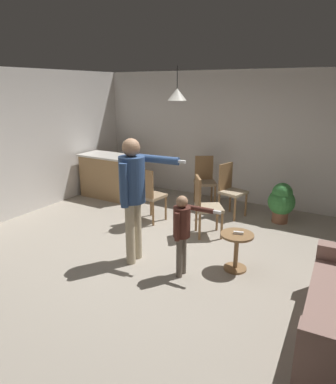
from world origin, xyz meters
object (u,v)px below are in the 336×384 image
object	(u,v)px
dining_chair_by_counter	(205,204)
person_child	(182,227)
spare_remote_on_table	(238,233)
dining_chair_spare	(230,188)
kitchen_counter	(109,176)
person_adult	(133,188)
dining_chair_centre_back	(149,193)
potted_plant_corner	(282,201)
side_table_by_couch	(236,247)
dining_chair_near_wall	(205,179)

from	to	relation	value
dining_chair_by_counter	person_child	bearing A→B (deg)	-22.39
person_child	spare_remote_on_table	size ratio (longest dim) A/B	8.41
spare_remote_on_table	dining_chair_spare	bearing A→B (deg)	113.92
kitchen_counter	person_adult	bearing A→B (deg)	-43.65
dining_chair_centre_back	spare_remote_on_table	bearing A→B (deg)	-16.09
kitchen_counter	potted_plant_corner	world-z (taller)	kitchen_counter
person_adult	potted_plant_corner	size ratio (longest dim) A/B	2.36
dining_chair_by_counter	potted_plant_corner	world-z (taller)	dining_chair_by_counter
dining_chair_by_counter	dining_chair_spare	size ratio (longest dim) A/B	1.00
spare_remote_on_table	dining_chair_by_counter	bearing A→B (deg)	136.67
side_table_by_couch	person_adult	xyz separation A→B (m)	(-1.31, -0.48, 0.75)
dining_chair_centre_back	person_child	bearing A→B (deg)	-36.58
kitchen_counter	person_adult	size ratio (longest dim) A/B	0.72
kitchen_counter	dining_chair_near_wall	world-z (taller)	dining_chair_near_wall
person_adult	dining_chair_by_counter	size ratio (longest dim) A/B	1.74
side_table_by_couch	dining_chair_centre_back	bearing A→B (deg)	156.47
side_table_by_couch	dining_chair_centre_back	distance (m)	2.15
dining_chair_by_counter	dining_chair_spare	bearing A→B (deg)	144.05
dining_chair_near_wall	spare_remote_on_table	distance (m)	2.76
side_table_by_couch	dining_chair_by_counter	bearing A→B (deg)	136.10
dining_chair_spare	spare_remote_on_table	bearing A→B (deg)	38.58
dining_chair_near_wall	dining_chair_spare	distance (m)	0.80
dining_chair_by_counter	potted_plant_corner	distance (m)	1.56
spare_remote_on_table	potted_plant_corner	bearing A→B (deg)	87.59
dining_chair_near_wall	dining_chair_centre_back	world-z (taller)	same
side_table_by_couch	potted_plant_corner	bearing A→B (deg)	87.16
person_child	dining_chair_centre_back	size ratio (longest dim) A/B	1.09
person_adult	dining_chair_spare	size ratio (longest dim) A/B	1.74
person_adult	dining_chair_centre_back	distance (m)	1.58
dining_chair_by_counter	person_adult	bearing A→B (deg)	-54.92
dining_chair_near_wall	dining_chair_centre_back	size ratio (longest dim) A/B	1.00
dining_chair_by_counter	spare_remote_on_table	bearing A→B (deg)	11.60
person_adult	dining_chair_by_counter	world-z (taller)	person_adult
dining_chair_by_counter	dining_chair_centre_back	size ratio (longest dim) A/B	1.00
dining_chair_near_wall	potted_plant_corner	distance (m)	1.66
kitchen_counter	dining_chair_centre_back	world-z (taller)	dining_chair_centre_back
dining_chair_by_counter	dining_chair_centre_back	distance (m)	1.12
side_table_by_couch	person_child	size ratio (longest dim) A/B	0.48
person_child	dining_chair_by_counter	bearing A→B (deg)	-168.85
person_child	dining_chair_by_counter	size ratio (longest dim) A/B	1.09
person_child	person_adult	bearing A→B (deg)	-92.82
kitchen_counter	potted_plant_corner	size ratio (longest dim) A/B	1.71
dining_chair_centre_back	side_table_by_couch	bearing A→B (deg)	-16.29
dining_chair_near_wall	spare_remote_on_table	world-z (taller)	dining_chair_near_wall
kitchen_counter	dining_chair_centre_back	bearing A→B (deg)	-26.73
person_adult	potted_plant_corner	xyz separation A→B (m)	(1.42, 2.53, -0.67)
person_child	dining_chair_centre_back	world-z (taller)	person_child
kitchen_counter	dining_chair_by_counter	distance (m)	2.84
dining_chair_spare	potted_plant_corner	bearing A→B (deg)	113.16
dining_chair_centre_back	dining_chair_spare	world-z (taller)	same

